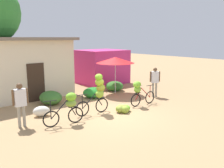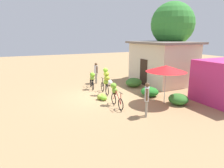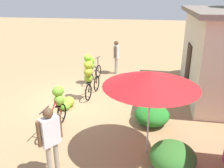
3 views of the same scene
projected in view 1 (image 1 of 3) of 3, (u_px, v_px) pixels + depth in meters
ground_plane at (111, 115)px, 10.31m from camera, size 60.00×60.00×0.00m
building_low at (23, 66)px, 13.50m from camera, size 5.17×3.96×3.31m
shop_pink at (102, 67)px, 17.36m from camera, size 3.20×2.80×2.41m
hedge_bush_front_left at (51, 98)px, 11.86m from camera, size 1.07×1.26×0.67m
hedge_bush_front_right at (93, 92)px, 13.22m from camera, size 1.20×1.08×0.57m
hedge_bush_mid at (115, 86)px, 14.88m from camera, size 1.11×1.08×0.61m
market_umbrella at (115, 60)px, 13.80m from camera, size 2.24×2.24×2.18m
bicycle_leftmost at (69, 105)px, 9.05m from camera, size 1.59×0.43×1.23m
bicycle_near_pile at (98, 91)px, 10.33m from camera, size 1.63×0.38×1.76m
bicycle_center_loaded at (139, 91)px, 11.49m from camera, size 1.60×0.40×1.25m
banana_pile_on_ground at (123, 109)px, 10.60m from camera, size 0.82×0.70×0.35m
produce_sack at (41, 111)px, 10.06m from camera, size 0.79×0.62×0.44m
person_vendor at (155, 79)px, 13.21m from camera, size 0.48×0.40×1.66m
person_bystander at (20, 100)px, 8.68m from camera, size 0.58×0.22×1.67m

